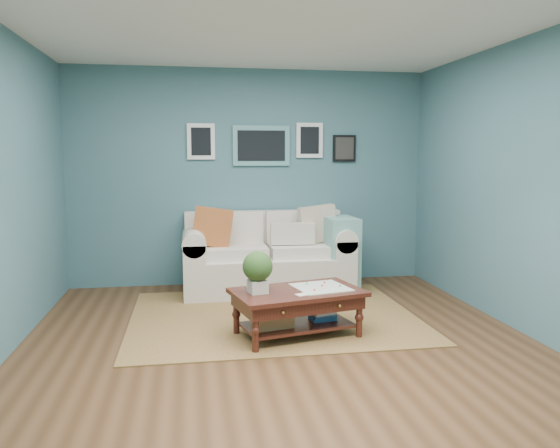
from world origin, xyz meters
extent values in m
plane|color=brown|center=(0.00, 0.00, 0.00)|extent=(5.00, 5.00, 0.00)
plane|color=white|center=(0.00, 0.00, 2.70)|extent=(5.00, 5.00, 0.00)
cube|color=#3D666E|center=(0.00, 2.50, 1.35)|extent=(4.50, 0.02, 2.70)
cube|color=#3D666E|center=(0.00, -2.50, 1.35)|extent=(4.50, 0.02, 2.70)
cube|color=#3D666E|center=(2.25, 0.00, 1.35)|extent=(0.02, 5.00, 2.70)
cube|color=#599495|center=(0.14, 2.48, 1.75)|extent=(0.72, 0.03, 0.50)
cube|color=black|center=(0.14, 2.46, 1.75)|extent=(0.60, 0.01, 0.38)
cube|color=white|center=(-0.61, 2.48, 1.80)|extent=(0.34, 0.03, 0.44)
cube|color=white|center=(0.76, 2.48, 1.82)|extent=(0.34, 0.03, 0.44)
cube|color=black|center=(1.22, 2.48, 1.72)|extent=(0.30, 0.03, 0.34)
cube|color=brown|center=(0.05, 0.93, 0.01)|extent=(2.85, 2.28, 0.01)
cube|color=beige|center=(0.14, 1.99, 0.22)|extent=(1.48, 0.92, 0.44)
cube|color=beige|center=(0.14, 2.34, 0.69)|extent=(1.94, 0.23, 0.50)
cube|color=beige|center=(-0.73, 1.99, 0.32)|extent=(0.25, 0.92, 0.65)
cube|color=beige|center=(1.01, 1.99, 0.32)|extent=(0.25, 0.92, 0.65)
cylinder|color=beige|center=(-0.73, 1.99, 0.65)|extent=(0.27, 0.92, 0.27)
cylinder|color=beige|center=(1.01, 1.99, 0.65)|extent=(0.27, 0.92, 0.27)
cube|color=beige|center=(-0.26, 1.93, 0.51)|extent=(0.75, 0.58, 0.14)
cube|color=beige|center=(0.54, 1.93, 0.51)|extent=(0.75, 0.58, 0.14)
cube|color=beige|center=(-0.26, 2.22, 0.76)|extent=(0.75, 0.13, 0.38)
cube|color=beige|center=(0.54, 2.22, 0.76)|extent=(0.75, 0.13, 0.38)
cube|color=#C94721|center=(-0.51, 1.94, 0.80)|extent=(0.50, 0.18, 0.49)
cube|color=beige|center=(0.77, 2.01, 0.80)|extent=(0.49, 0.19, 0.48)
cube|color=beige|center=(0.43, 1.89, 0.71)|extent=(0.52, 0.13, 0.25)
cube|color=#719F94|center=(1.01, 1.86, 0.48)|extent=(0.35, 0.57, 0.83)
cube|color=#36170C|center=(0.17, 0.30, 0.41)|extent=(1.26, 0.90, 0.04)
cube|color=#36170C|center=(0.17, 0.30, 0.33)|extent=(1.17, 0.81, 0.11)
cube|color=#36170C|center=(0.17, 0.30, 0.11)|extent=(1.06, 0.70, 0.02)
sphere|color=gold|center=(-0.02, -0.06, 0.33)|extent=(0.03, 0.03, 0.03)
sphere|color=gold|center=(0.50, 0.06, 0.33)|extent=(0.03, 0.03, 0.03)
cylinder|color=#36170C|center=(-0.25, -0.06, 0.19)|extent=(0.06, 0.06, 0.39)
cylinder|color=#36170C|center=(0.71, 0.16, 0.19)|extent=(0.06, 0.06, 0.39)
cylinder|color=#36170C|center=(-0.36, 0.44, 0.19)|extent=(0.06, 0.06, 0.39)
cylinder|color=#36170C|center=(0.60, 0.66, 0.19)|extent=(0.06, 0.06, 0.39)
cube|color=beige|center=(-0.19, 0.27, 0.48)|extent=(0.18, 0.18, 0.11)
sphere|color=#254419|center=(-0.19, 0.27, 0.67)|extent=(0.27, 0.27, 0.27)
cube|color=white|center=(0.41, 0.35, 0.43)|extent=(0.55, 0.55, 0.01)
cube|color=#9D754A|center=(-0.06, 0.25, 0.21)|extent=(0.37, 0.29, 0.19)
cube|color=#24558F|center=(0.43, 0.38, 0.17)|extent=(0.26, 0.22, 0.11)
camera|label=1|loc=(-0.76, -4.39, 1.63)|focal=35.00mm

